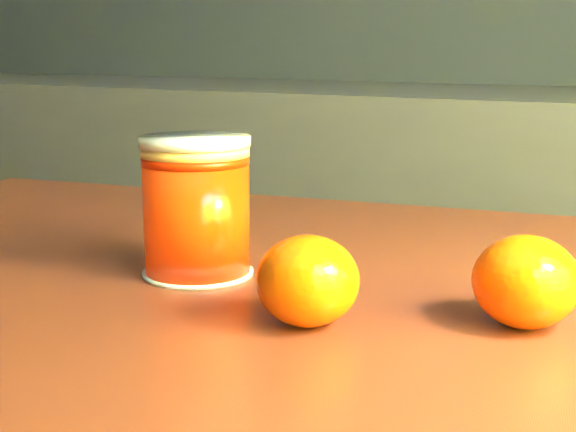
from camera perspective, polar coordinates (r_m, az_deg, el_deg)
The scene contains 4 objects.
kitchen_counter at distance 2.01m, azimuth -2.63°, elevation -3.60°, with size 3.15×0.60×0.90m, color #54555A.
juice_glass at distance 0.59m, azimuth -6.52°, elevation 0.61°, with size 0.08×0.08×0.10m.
orange_front at distance 0.49m, azimuth 1.41°, elevation -4.61°, with size 0.06×0.06×0.06m, color #FD5905.
orange_back at distance 0.50m, azimuth 16.56°, elevation -4.49°, with size 0.06×0.06×0.06m, color #FD5905.
Camera 1 is at (1.08, -0.15, 0.98)m, focal length 50.00 mm.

